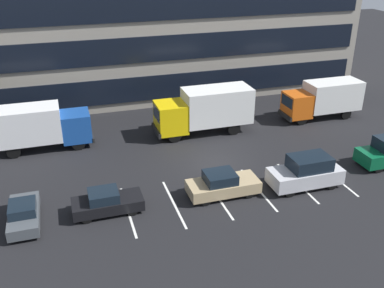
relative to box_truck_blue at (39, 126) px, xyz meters
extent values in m
plane|color=black|center=(11.80, -6.31, -1.92)|extent=(120.00, 120.00, 0.00)
cube|color=gray|center=(11.80, 11.69, 7.08)|extent=(39.88, 10.96, 18.00)
cube|color=black|center=(11.80, 6.15, 0.06)|extent=(38.28, 0.16, 2.30)
cube|color=black|center=(11.80, 6.15, 3.66)|extent=(38.28, 0.16, 2.30)
cube|color=black|center=(11.80, 6.15, 7.26)|extent=(38.28, 0.16, 2.30)
cube|color=silver|center=(4.80, -10.36, -1.91)|extent=(0.14, 5.40, 0.01)
cube|color=silver|center=(7.60, -10.36, -1.91)|extent=(0.14, 5.40, 0.01)
cube|color=silver|center=(10.40, -10.36, -1.91)|extent=(0.14, 5.40, 0.01)
cube|color=silver|center=(13.20, -10.36, -1.91)|extent=(0.14, 5.40, 0.01)
cube|color=silver|center=(16.00, -10.36, -1.91)|extent=(0.14, 5.40, 0.01)
cube|color=silver|center=(18.80, -10.36, -1.91)|extent=(0.14, 5.40, 0.01)
cube|color=#194799|center=(2.67, 0.00, -0.36)|extent=(2.14, 2.34, 2.14)
cube|color=black|center=(3.72, 0.00, 0.07)|extent=(0.06, 1.96, 0.94)
cube|color=white|center=(-0.93, 0.00, 0.18)|extent=(5.06, 2.43, 2.63)
cube|color=black|center=(3.79, 0.00, -1.29)|extent=(0.19, 2.34, 0.39)
cylinder|color=black|center=(2.67, 1.00, -1.43)|extent=(0.97, 0.29, 0.97)
cylinder|color=black|center=(2.67, -1.00, -1.43)|extent=(0.97, 0.29, 0.97)
cylinder|color=black|center=(-1.94, 1.00, -1.43)|extent=(0.97, 0.29, 0.97)
cylinder|color=black|center=(-1.94, -1.00, -1.43)|extent=(0.97, 0.29, 0.97)
cube|color=#D85914|center=(21.32, -0.74, -0.42)|extent=(2.05, 2.24, 2.05)
cube|color=black|center=(20.32, -0.74, -0.01)|extent=(0.06, 1.88, 0.90)
cube|color=white|center=(24.78, -0.74, 0.09)|extent=(4.86, 2.33, 2.52)
cube|color=black|center=(20.25, -0.74, -1.31)|extent=(0.19, 2.24, 0.37)
cylinder|color=black|center=(21.32, -1.70, -1.45)|extent=(0.93, 0.28, 0.93)
cylinder|color=black|center=(21.32, 0.22, -1.45)|extent=(0.93, 0.28, 0.93)
cylinder|color=black|center=(25.75, -1.70, -1.45)|extent=(0.93, 0.28, 0.93)
cylinder|color=black|center=(25.75, 0.22, -1.45)|extent=(0.93, 0.28, 0.93)
cube|color=yellow|center=(9.98, -0.77, -0.23)|extent=(2.32, 2.53, 2.32)
cube|color=black|center=(8.84, -0.77, 0.23)|extent=(0.06, 2.13, 1.02)
cube|color=white|center=(13.89, -0.77, 0.35)|extent=(5.49, 2.64, 2.85)
cube|color=black|center=(8.77, -0.77, -1.23)|extent=(0.21, 2.53, 0.42)
cylinder|color=black|center=(9.98, -1.86, -1.39)|extent=(1.06, 0.32, 1.06)
cylinder|color=black|center=(9.98, 0.32, -1.39)|extent=(1.06, 0.32, 1.06)
cylinder|color=black|center=(14.99, -1.86, -1.39)|extent=(1.06, 0.32, 1.06)
cylinder|color=black|center=(14.99, 0.32, -1.39)|extent=(1.06, 0.32, 1.06)
cube|color=#474C51|center=(-0.93, -9.79, -1.38)|extent=(1.63, 3.90, 0.64)
cube|color=black|center=(-0.93, -9.98, -0.79)|extent=(1.44, 1.64, 0.54)
cylinder|color=black|center=(-1.64, -8.54, -1.65)|extent=(0.20, 0.54, 0.54)
cylinder|color=black|center=(-0.22, -8.54, -1.65)|extent=(0.20, 0.54, 0.54)
cylinder|color=black|center=(-1.64, -11.04, -1.65)|extent=(0.20, 0.54, 0.54)
cylinder|color=black|center=(-0.22, -11.04, -1.65)|extent=(0.20, 0.54, 0.54)
cube|color=tan|center=(10.80, -10.30, -1.31)|extent=(4.46, 1.87, 0.73)
cube|color=black|center=(10.58, -10.30, -0.63)|extent=(1.87, 1.64, 0.62)
cylinder|color=black|center=(12.23, -9.49, -1.61)|extent=(0.62, 0.23, 0.62)
cylinder|color=black|center=(12.23, -11.11, -1.61)|extent=(0.62, 0.23, 0.62)
cylinder|color=black|center=(9.38, -9.49, -1.61)|extent=(0.62, 0.23, 0.62)
cylinder|color=black|center=(9.38, -11.11, -1.61)|extent=(0.62, 0.23, 0.62)
cylinder|color=black|center=(22.01, -10.80, -1.58)|extent=(0.67, 0.22, 0.67)
cylinder|color=black|center=(22.01, -9.12, -1.58)|extent=(0.67, 0.22, 0.67)
cube|color=silver|center=(16.19, -10.88, -1.15)|extent=(4.68, 1.98, 0.97)
cube|color=black|center=(16.43, -10.88, -0.23)|extent=(2.57, 1.75, 0.86)
cylinder|color=black|center=(14.70, -11.75, -1.57)|extent=(0.69, 0.22, 0.69)
cylinder|color=black|center=(14.70, -10.01, -1.57)|extent=(0.69, 0.22, 0.69)
cylinder|color=black|center=(17.69, -11.75, -1.57)|extent=(0.69, 0.22, 0.69)
cylinder|color=black|center=(17.69, -10.01, -1.57)|extent=(0.69, 0.22, 0.69)
cube|color=black|center=(3.69, -10.09, -1.36)|extent=(4.08, 1.71, 0.66)
cube|color=black|center=(3.49, -10.09, -0.74)|extent=(1.71, 1.50, 0.57)
cylinder|color=black|center=(5.00, -9.35, -1.63)|extent=(0.57, 0.21, 0.57)
cylinder|color=black|center=(5.00, -10.82, -1.63)|extent=(0.57, 0.21, 0.57)
cylinder|color=black|center=(2.39, -9.35, -1.63)|extent=(0.57, 0.21, 0.57)
cylinder|color=black|center=(2.39, -10.82, -1.63)|extent=(0.57, 0.21, 0.57)
camera|label=1|loc=(1.96, -32.07, 12.69)|focal=40.88mm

